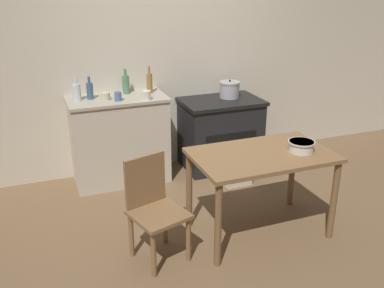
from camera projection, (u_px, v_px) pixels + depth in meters
ground_plane at (213, 227)px, 3.93m from camera, size 14.00×14.00×0.00m
wall_back at (159, 59)px, 4.84m from camera, size 8.00×0.07×2.55m
counter_cabinet at (120, 140)px, 4.68m from camera, size 1.04×0.56×0.96m
stove at (220, 133)px, 5.08m from camera, size 0.92×0.64×0.82m
work_table at (262, 165)px, 3.63m from camera, size 1.18×0.73×0.76m
chair at (154, 206)px, 3.39m from camera, size 0.50×0.50×0.84m
flour_sack at (236, 171)px, 4.72m from camera, size 0.30×0.21×0.30m
stock_pot at (230, 89)px, 4.98m from camera, size 0.24×0.24×0.21m
mixing_bowl_large at (301, 146)px, 3.61m from camera, size 0.23×0.23×0.09m
bottle_far_left at (149, 83)px, 4.65m from camera, size 0.06×0.06×0.29m
bottle_left at (126, 84)px, 4.63m from camera, size 0.08×0.08×0.27m
bottle_mid_left at (90, 90)px, 4.42m from camera, size 0.07×0.07×0.24m
bottle_center_left at (77, 92)px, 4.37m from camera, size 0.08×0.08×0.23m
cup_center at (146, 95)px, 4.41m from camera, size 0.09×0.09×0.10m
cup_center_right at (118, 96)px, 4.38m from camera, size 0.07×0.07×0.09m
cup_mid_right at (106, 96)px, 4.41m from camera, size 0.09×0.09×0.08m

